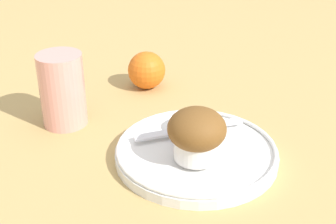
{
  "coord_description": "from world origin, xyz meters",
  "views": [
    {
      "loc": [
        -0.32,
        -0.47,
        0.37
      ],
      "look_at": [
        -0.0,
        0.03,
        0.06
      ],
      "focal_mm": 50.0,
      "sensor_mm": 36.0,
      "label": 1
    }
  ],
  "objects": [
    {
      "name": "orange_fruit",
      "position": [
        0.07,
        0.22,
        0.03
      ],
      "size": [
        0.07,
        0.07,
        0.07
      ],
      "color": "orange",
      "rests_on": "ground_plane"
    },
    {
      "name": "juice_glass",
      "position": [
        -0.11,
        0.17,
        0.06
      ],
      "size": [
        0.07,
        0.07,
        0.12
      ],
      "color": "#E5998C",
      "rests_on": "ground_plane"
    },
    {
      "name": "muffin",
      "position": [
        -0.01,
        -0.04,
        0.06
      ],
      "size": [
        0.08,
        0.08,
        0.07
      ],
      "color": "silver",
      "rests_on": "plate"
    },
    {
      "name": "butter_knife",
      "position": [
        0.03,
        0.02,
        0.02
      ],
      "size": [
        0.17,
        0.05,
        0.0
      ],
      "rotation": [
        0.0,
        0.0,
        -0.23
      ],
      "color": "silver",
      "rests_on": "plate"
    },
    {
      "name": "plate",
      "position": [
        0.01,
        -0.02,
        0.01
      ],
      "size": [
        0.23,
        0.23,
        0.02
      ],
      "color": "white",
      "rests_on": "ground_plane"
    },
    {
      "name": "ground_plane",
      "position": [
        0.0,
        0.0,
        0.0
      ],
      "size": [
        3.0,
        3.0,
        0.0
      ],
      "primitive_type": "plane",
      "color": "tan"
    },
    {
      "name": "berry_pair",
      "position": [
        0.01,
        0.02,
        0.03
      ],
      "size": [
        0.02,
        0.01,
        0.01
      ],
      "color": "#4C194C",
      "rests_on": "plate"
    },
    {
      "name": "cream_ramekin",
      "position": [
        0.04,
        0.02,
        0.03
      ],
      "size": [
        0.05,
        0.05,
        0.02
      ],
      "color": "silver",
      "rests_on": "plate"
    }
  ]
}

